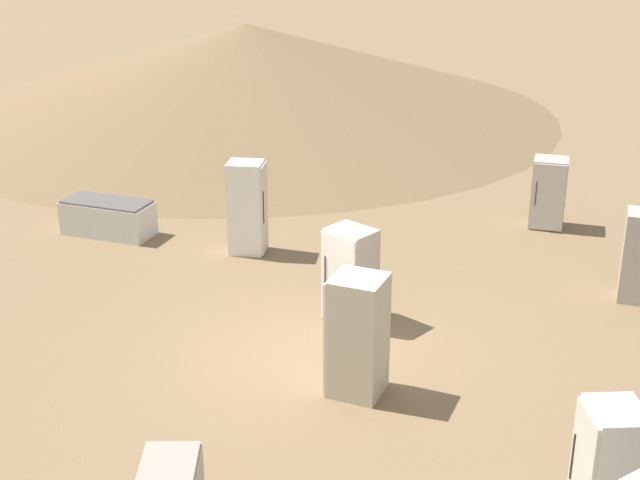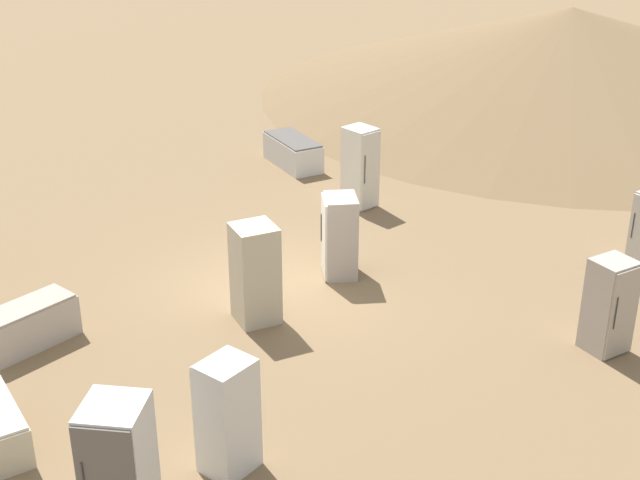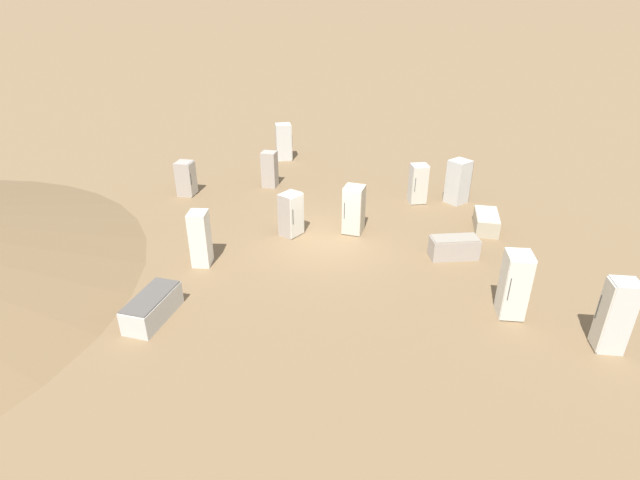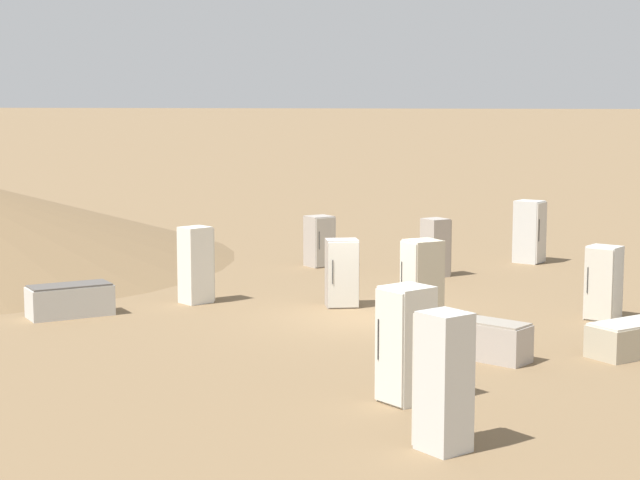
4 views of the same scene
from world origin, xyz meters
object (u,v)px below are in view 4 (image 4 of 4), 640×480
discarded_fridge_1 (488,340)px  discarded_fridge_7 (320,241)px  discarded_fridge_10 (196,265)px  discarded_fridge_11 (342,273)px  discarded_fridge_6 (70,300)px  discarded_fridge_9 (530,232)px  discarded_fridge_3 (628,339)px  discarded_fridge_2 (406,344)px  discarded_fridge_8 (436,247)px  discarded_fridge_0 (443,381)px  discarded_fridge_12 (603,283)px  discarded_fridge_5 (422,280)px

discarded_fridge_1 → discarded_fridge_7: size_ratio=1.15×
discarded_fridge_10 → discarded_fridge_11: 3.46m
discarded_fridge_6 → discarded_fridge_9: 14.06m
discarded_fridge_3 → discarded_fridge_7: 12.25m
discarded_fridge_2 → discarded_fridge_10: bearing=-11.0°
discarded_fridge_8 → discarded_fridge_10: 7.13m
discarded_fridge_10 → discarded_fridge_11: discarded_fridge_10 is taller
discarded_fridge_7 → discarded_fridge_9: (5.88, 1.96, 0.19)m
discarded_fridge_8 → discarded_fridge_9: (2.44, 3.02, 0.13)m
discarded_fridge_1 → discarded_fridge_8: size_ratio=1.06×
discarded_fridge_1 → discarded_fridge_10: discarded_fridge_10 is taller
discarded_fridge_0 → discarded_fridge_1: discarded_fridge_0 is taller
discarded_fridge_8 → discarded_fridge_12: (4.16, -4.98, 0.02)m
discarded_fridge_12 → discarded_fridge_1: bearing=87.1°
discarded_fridge_6 → discarded_fridge_7: bearing=113.0°
discarded_fridge_3 → discarded_fridge_5: bearing=13.9°
discarded_fridge_9 → discarded_fridge_10: size_ratio=1.01×
discarded_fridge_12 → discarded_fridge_10: bearing=25.4°
discarded_fridge_0 → discarded_fridge_10: bearing=76.0°
discarded_fridge_10 → discarded_fridge_0: bearing=-18.5°
discarded_fridge_6 → discarded_fridge_8: bearing=92.5°
discarded_fridge_5 → discarded_fridge_10: discarded_fridge_10 is taller
discarded_fridge_3 → discarded_fridge_7: bearing=-4.7°
discarded_fridge_5 → discarded_fridge_0: bearing=150.2°
discarded_fridge_2 → discarded_fridge_5: bearing=-45.9°
discarded_fridge_6 → discarded_fridge_8: size_ratio=1.20×
discarded_fridge_1 → discarded_fridge_7: bearing=55.7°
discarded_fridge_9 → discarded_fridge_11: (-4.11, -7.73, -0.13)m
discarded_fridge_0 → discarded_fridge_8: discarded_fridge_0 is taller
discarded_fridge_8 → discarded_fridge_11: (-1.68, -4.70, -0.00)m
discarded_fridge_0 → discarded_fridge_10: (-6.73, 9.48, -0.06)m
discarded_fridge_0 → discarded_fridge_8: size_ratio=1.22×
discarded_fridge_7 → discarded_fridge_11: bearing=61.6°
discarded_fridge_5 → discarded_fridge_12: size_ratio=1.08×
discarded_fridge_1 → discarded_fridge_2: 3.34m
discarded_fridge_3 → discarded_fridge_5: size_ratio=0.95×
discarded_fridge_5 → discarded_fridge_8: bearing=-35.4°
discarded_fridge_1 → discarded_fridge_3: (2.56, 0.82, -0.04)m
discarded_fridge_0 → discarded_fridge_11: (-3.28, 9.73, -0.18)m
discarded_fridge_6 → discarded_fridge_8: discarded_fridge_8 is taller
discarded_fridge_5 → discarded_fridge_8: size_ratio=1.11×
discarded_fridge_7 → discarded_fridge_3: bearing=84.8°
discarded_fridge_2 → discarded_fridge_3: bearing=-93.5°
discarded_fridge_7 → discarded_fridge_9: size_ratio=0.80×
discarded_fridge_7 → discarded_fridge_12: (7.60, -6.05, 0.08)m
discarded_fridge_3 → discarded_fridge_11: (-6.15, 3.57, 0.47)m
discarded_fridge_3 → discarded_fridge_11: discarded_fridge_11 is taller
discarded_fridge_1 → discarded_fridge_3: size_ratio=1.01×
discarded_fridge_5 → discarded_fridge_11: bearing=23.7°
discarded_fridge_2 → discarded_fridge_9: discarded_fridge_2 is taller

